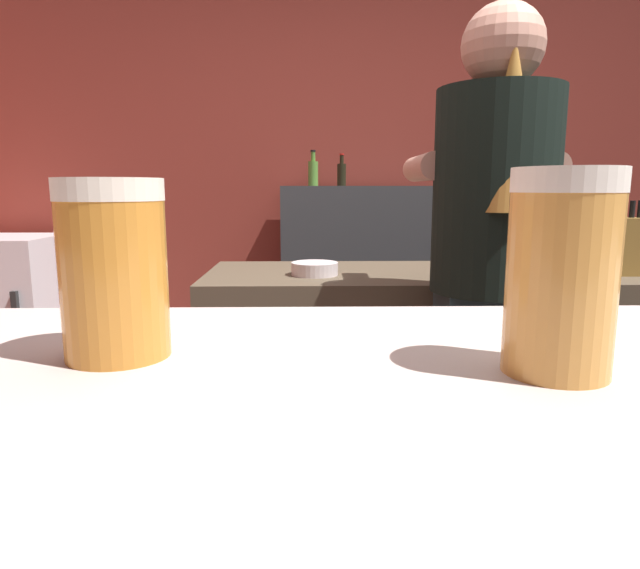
# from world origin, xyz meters

# --- Properties ---
(wall_back) EXTENTS (5.20, 0.10, 2.70)m
(wall_back) POSITION_xyz_m (0.00, 2.20, 1.35)
(wall_back) COLOR maroon
(wall_back) RESTS_ON ground
(prep_counter) EXTENTS (2.10, 0.60, 0.92)m
(prep_counter) POSITION_xyz_m (0.35, 0.61, 0.46)
(prep_counter) COLOR brown
(prep_counter) RESTS_ON ground
(back_shelf) EXTENTS (0.90, 0.36, 1.24)m
(back_shelf) POSITION_xyz_m (-0.04, 1.92, 0.62)
(back_shelf) COLOR #34383B
(back_shelf) RESTS_ON ground
(mini_fridge) EXTENTS (0.58, 0.58, 0.96)m
(mini_fridge) POSITION_xyz_m (-2.06, 1.75, 0.48)
(mini_fridge) COLOR white
(mini_fridge) RESTS_ON ground
(bartender) EXTENTS (0.43, 0.51, 1.71)m
(bartender) POSITION_xyz_m (0.19, 0.16, 0.99)
(bartender) COLOR #25373B
(bartender) RESTS_ON ground
(knife_block) EXTENTS (0.10, 0.08, 0.27)m
(knife_block) POSITION_xyz_m (0.79, 0.52, 1.03)
(knife_block) COLOR olive
(knife_block) RESTS_ON prep_counter
(mixing_bowl) EXTENTS (0.16, 0.16, 0.04)m
(mixing_bowl) POSITION_xyz_m (-0.31, 0.54, 0.95)
(mixing_bowl) COLOR silver
(mixing_bowl) RESTS_ON prep_counter
(chefs_knife) EXTENTS (0.24, 0.04, 0.01)m
(chefs_knife) POSITION_xyz_m (0.47, 0.56, 0.93)
(chefs_knife) COLOR silver
(chefs_knife) RESTS_ON prep_counter
(pint_glass_near) EXTENTS (0.08, 0.08, 0.14)m
(pint_glass_near) POSITION_xyz_m (-0.48, -0.96, 1.16)
(pint_glass_near) COLOR orange
(pint_glass_near) RESTS_ON bar_counter
(pint_glass_far) EXTENTS (0.07, 0.07, 0.14)m
(pint_glass_far) POSITION_xyz_m (-0.16, -1.01, 1.17)
(pint_glass_far) COLOR gold
(pint_glass_far) RESTS_ON bar_counter
(bottle_hot_sauce) EXTENTS (0.06, 0.06, 0.21)m
(bottle_hot_sauce) POSITION_xyz_m (-0.30, 1.97, 1.32)
(bottle_hot_sauce) COLOR #548B36
(bottle_hot_sauce) RESTS_ON back_shelf
(bottle_olive_oil) EXTENTS (0.05, 0.05, 0.18)m
(bottle_olive_oil) POSITION_xyz_m (-0.14, 1.85, 1.31)
(bottle_olive_oil) COLOR black
(bottle_olive_oil) RESTS_ON back_shelf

